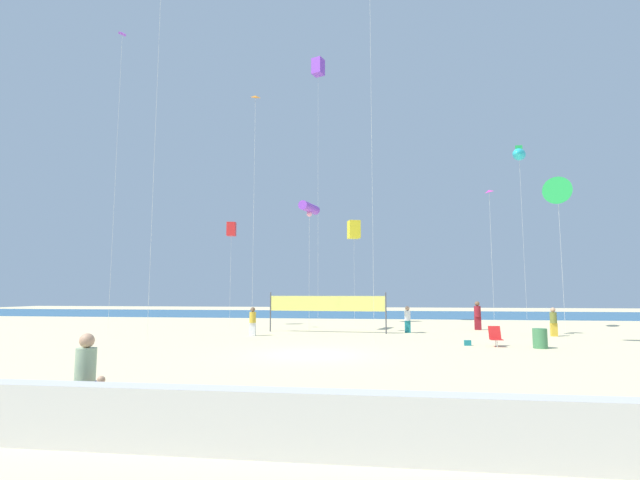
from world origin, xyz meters
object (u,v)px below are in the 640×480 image
at_px(volleyball_net, 327,305).
at_px(kite_violet_box, 318,67).
at_px(beachgoer_white_shirt, 408,319).
at_px(kite_magenta_diamond, 489,194).
at_px(beachgoer_olive_shirt, 553,321).
at_px(kite_violet_tube, 309,208).
at_px(kite_green_delta, 558,191).
at_px(kite_yellow_box, 354,230).
at_px(folding_beach_chair, 495,336).
at_px(trash_barrel, 540,338).
at_px(kite_violet_diamond, 122,48).
at_px(kite_red_box, 231,229).
at_px(beach_handbag, 468,343).
at_px(mother_figure, 85,374).
at_px(toddler_figure, 100,399).
at_px(kite_cyan_inflatable, 519,154).
at_px(beachgoer_mustard_shirt, 253,320).
at_px(beachgoer_maroon_shirt, 478,315).
at_px(kite_orange_diamond, 255,106).

xyz_separation_m(volleyball_net, kite_violet_box, (-1.62, 7.48, 18.83)).
height_order(beachgoer_white_shirt, kite_magenta_diamond, kite_magenta_diamond).
xyz_separation_m(beachgoer_olive_shirt, kite_violet_tube, (-13.86, 1.58, 6.91)).
distance_m(kite_green_delta, kite_yellow_box, 17.88).
xyz_separation_m(folding_beach_chair, kite_violet_box, (-9.99, 13.73, 20.00)).
distance_m(trash_barrel, kite_violet_tube, 15.48).
bearing_deg(kite_violet_tube, kite_magenta_diamond, -13.81).
xyz_separation_m(kite_violet_diamond, kite_yellow_box, (13.60, 11.76, -10.17)).
bearing_deg(beachgoer_olive_shirt, kite_red_box, -21.59).
distance_m(kite_violet_diamond, kite_yellow_box, 20.66).
xyz_separation_m(beachgoer_white_shirt, beach_handbag, (2.38, -6.65, -0.72)).
bearing_deg(kite_violet_tube, mother_figure, -92.02).
height_order(mother_figure, toddler_figure, mother_figure).
bearing_deg(trash_barrel, kite_yellow_box, 119.56).
bearing_deg(beachgoer_white_shirt, kite_yellow_box, -61.76).
xyz_separation_m(beachgoer_white_shirt, kite_cyan_inflatable, (7.84, 3.79, 10.88)).
distance_m(kite_violet_box, kite_violet_diamond, 15.07).
xyz_separation_m(beachgoer_mustard_shirt, beach_handbag, (10.98, -3.35, -0.72)).
bearing_deg(volleyball_net, kite_violet_diamond, -168.85).
xyz_separation_m(beachgoer_mustard_shirt, kite_yellow_box, (4.83, 12.01, 6.59)).
height_order(beachgoer_olive_shirt, beach_handbag, beachgoer_olive_shirt).
xyz_separation_m(beachgoer_white_shirt, kite_green_delta, (6.93, -5.62, 6.34)).
bearing_deg(beach_handbag, beachgoer_maroon_shirt, 77.05).
relative_size(mother_figure, kite_green_delta, 0.21).
bearing_deg(kite_magenta_diamond, kite_violet_tube, 166.19).
xyz_separation_m(beachgoer_maroon_shirt, folding_beach_chair, (-1.00, -9.63, -0.51)).
height_order(beachgoer_olive_shirt, volleyball_net, volleyball_net).
bearing_deg(beachgoer_white_shirt, volleyball_net, 11.66).
bearing_deg(toddler_figure, kite_orange_diamond, 117.78).
bearing_deg(kite_orange_diamond, beachgoer_mustard_shirt, 93.61).
height_order(beachgoer_white_shirt, volleyball_net, volleyball_net).
height_order(beachgoer_maroon_shirt, beachgoer_mustard_shirt, beachgoer_maroon_shirt).
height_order(beachgoer_mustard_shirt, kite_orange_diamond, kite_orange_diamond).
relative_size(beach_handbag, kite_yellow_box, 0.04).
height_order(beachgoer_white_shirt, beachgoer_mustard_shirt, beachgoer_mustard_shirt).
bearing_deg(kite_red_box, beachgoer_white_shirt, -18.94).
bearing_deg(kite_orange_diamond, kite_red_box, 116.82).
distance_m(folding_beach_chair, kite_magenta_diamond, 8.70).
distance_m(kite_green_delta, kite_red_box, 21.83).
bearing_deg(mother_figure, kite_red_box, 83.88).
bearing_deg(kite_orange_diamond, kite_violet_tube, 55.94).
distance_m(kite_violet_tube, kite_red_box, 7.65).
bearing_deg(beachgoer_white_shirt, beachgoer_olive_shirt, 175.63).
bearing_deg(kite_green_delta, beach_handbag, -167.17).
xyz_separation_m(beachgoer_maroon_shirt, kite_violet_box, (-10.98, 4.10, 19.49)).
relative_size(beachgoer_olive_shirt, trash_barrel, 1.87).
xyz_separation_m(beachgoer_maroon_shirt, beachgoer_mustard_shirt, (-13.15, -6.10, -0.13)).
relative_size(beachgoer_olive_shirt, folding_beach_chair, 1.76).
bearing_deg(kite_yellow_box, beachgoer_white_shirt, -66.59).
bearing_deg(trash_barrel, kite_orange_diamond, 164.68).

